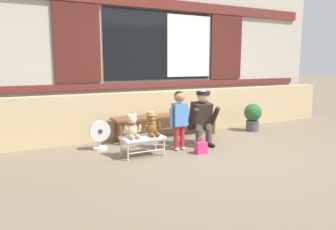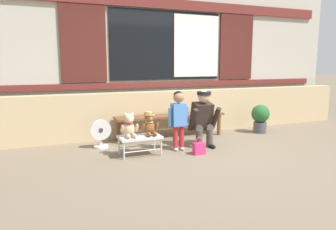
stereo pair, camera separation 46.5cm
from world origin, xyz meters
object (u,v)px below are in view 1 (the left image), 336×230
object	(u,v)px
child_standing	(179,114)
adult_crouching	(202,118)
potted_plant	(253,116)
small_display_bench	(142,139)
floor_fan	(100,135)
teddy_bear_with_hat	(152,124)
teddy_bear_plain	(132,127)
wooden_bench_long	(167,118)
handbag_on_ground	(201,147)

from	to	relation	value
child_standing	adult_crouching	distance (m)	0.50
potted_plant	small_display_bench	bearing A→B (deg)	-167.37
floor_fan	teddy_bear_with_hat	bearing A→B (deg)	-44.87
teddy_bear_plain	potted_plant	bearing A→B (deg)	11.93
teddy_bear_plain	potted_plant	distance (m)	2.95
wooden_bench_long	floor_fan	bearing A→B (deg)	-169.02
potted_plant	floor_fan	bearing A→B (deg)	179.52
handbag_on_ground	child_standing	bearing A→B (deg)	119.88
child_standing	handbag_on_ground	size ratio (longest dim) A/B	3.52
floor_fan	child_standing	bearing A→B (deg)	-27.65
small_display_bench	handbag_on_ground	distance (m)	0.92
child_standing	potted_plant	bearing A→B (deg)	15.43
potted_plant	wooden_bench_long	bearing A→B (deg)	171.02
small_display_bench	child_standing	world-z (taller)	child_standing
child_standing	teddy_bear_with_hat	bearing A→B (deg)	-175.57
child_standing	handbag_on_ground	distance (m)	0.63
handbag_on_ground	potted_plant	world-z (taller)	potted_plant
wooden_bench_long	potted_plant	world-z (taller)	potted_plant
teddy_bear_plain	handbag_on_ground	xyz separation A→B (m)	(1.02, -0.30, -0.37)
child_standing	floor_fan	distance (m)	1.33
teddy_bear_plain	handbag_on_ground	size ratio (longest dim) A/B	1.34
small_display_bench	teddy_bear_with_hat	xyz separation A→B (m)	(0.16, 0.00, 0.21)
teddy_bear_with_hat	child_standing	bearing A→B (deg)	4.43
wooden_bench_long	small_display_bench	world-z (taller)	wooden_bench_long
wooden_bench_long	floor_fan	size ratio (longest dim) A/B	4.37
small_display_bench	teddy_bear_plain	xyz separation A→B (m)	(-0.16, 0.00, 0.20)
wooden_bench_long	small_display_bench	size ratio (longest dim) A/B	3.28
adult_crouching	potted_plant	xyz separation A→B (m)	(1.58, 0.50, -0.16)
handbag_on_ground	potted_plant	bearing A→B (deg)	26.07
wooden_bench_long	handbag_on_ground	xyz separation A→B (m)	(-0.03, -1.20, -0.28)
small_display_bench	child_standing	size ratio (longest dim) A/B	0.67
adult_crouching	potted_plant	bearing A→B (deg)	17.50
handbag_on_ground	floor_fan	xyz separation A→B (m)	(-1.34, 0.94, 0.14)
potted_plant	floor_fan	world-z (taller)	potted_plant
teddy_bear_plain	child_standing	bearing A→B (deg)	2.76
wooden_bench_long	potted_plant	xyz separation A→B (m)	(1.84, -0.29, -0.05)
teddy_bear_with_hat	handbag_on_ground	xyz separation A→B (m)	(0.70, -0.30, -0.38)
handbag_on_ground	floor_fan	distance (m)	1.64
teddy_bear_plain	adult_crouching	size ratio (longest dim) A/B	0.38
adult_crouching	floor_fan	world-z (taller)	adult_crouching
child_standing	adult_crouching	world-z (taller)	child_standing
small_display_bench	teddy_bear_plain	distance (m)	0.25
teddy_bear_with_hat	floor_fan	bearing A→B (deg)	135.13
teddy_bear_with_hat	adult_crouching	distance (m)	0.99
adult_crouching	floor_fan	xyz separation A→B (m)	(-1.62, 0.53, -0.24)
floor_fan	adult_crouching	bearing A→B (deg)	-18.01
teddy_bear_plain	handbag_on_ground	world-z (taller)	teddy_bear_plain
child_standing	floor_fan	bearing A→B (deg)	152.35
handbag_on_ground	potted_plant	size ratio (longest dim) A/B	0.48
wooden_bench_long	teddy_bear_plain	bearing A→B (deg)	-139.25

